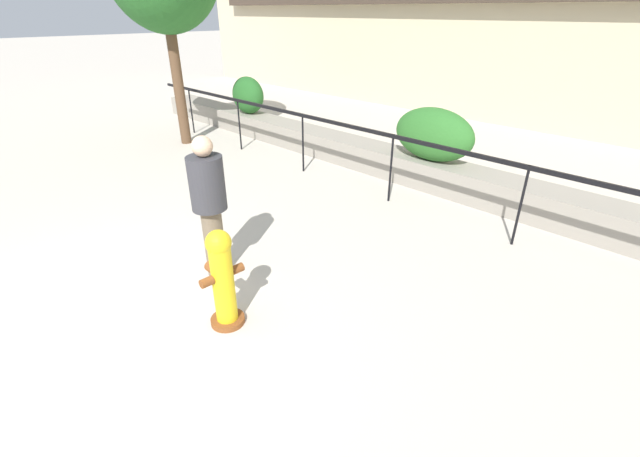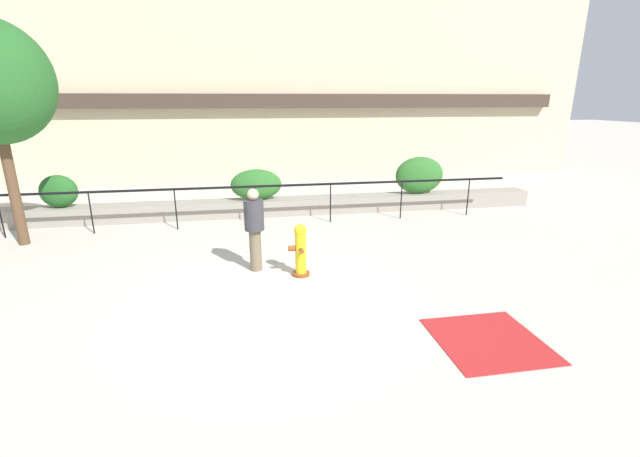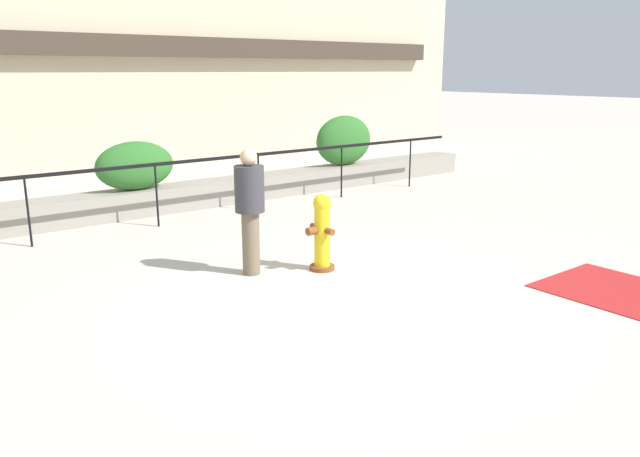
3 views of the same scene
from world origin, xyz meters
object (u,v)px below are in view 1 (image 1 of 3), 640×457
object	(u,v)px
hedge_bush_0	(248,95)
hedge_bush_1	(434,134)
fire_hydrant	(222,278)
pedestrian	(209,200)

from	to	relation	value
hedge_bush_0	hedge_bush_1	distance (m)	5.49
hedge_bush_0	fire_hydrant	size ratio (longest dim) A/B	0.93
fire_hydrant	hedge_bush_1	bearing A→B (deg)	98.05
hedge_bush_0	fire_hydrant	xyz separation A→B (m)	(6.18, -4.87, -0.41)
fire_hydrant	pedestrian	bearing A→B (deg)	152.87
hedge_bush_1	fire_hydrant	xyz separation A→B (m)	(0.69, -4.87, -0.41)
hedge_bush_0	fire_hydrant	bearing A→B (deg)	-38.26
hedge_bush_1	fire_hydrant	size ratio (longest dim) A/B	1.41
hedge_bush_1	pedestrian	world-z (taller)	pedestrian
fire_hydrant	pedestrian	size ratio (longest dim) A/B	0.62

